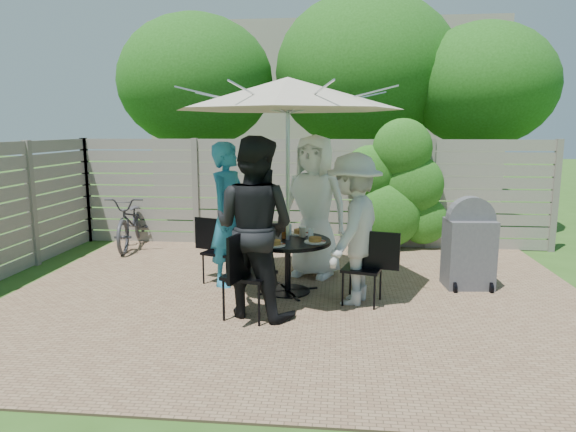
# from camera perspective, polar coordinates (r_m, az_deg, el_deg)

# --- Properties ---
(backyard_envelope) EXTENTS (60.00, 60.00, 5.00)m
(backyard_envelope) POSITION_cam_1_polar(r_m,az_deg,el_deg) (16.00, 4.40, 11.82)
(backyard_envelope) COLOR #30561B
(backyard_envelope) RESTS_ON ground
(patio_table) EXTENTS (1.32, 1.32, 0.68)m
(patio_table) POSITION_cam_1_polar(r_m,az_deg,el_deg) (6.30, -0.03, -4.46)
(patio_table) COLOR black
(patio_table) RESTS_ON ground
(umbrella) EXTENTS (3.43, 3.43, 2.60)m
(umbrella) POSITION_cam_1_polar(r_m,az_deg,el_deg) (6.12, -0.03, 13.43)
(umbrella) COLOR silver
(umbrella) RESTS_ON ground
(chair_back) EXTENTS (0.51, 0.64, 0.84)m
(chair_back) POSITION_cam_1_polar(r_m,az_deg,el_deg) (7.21, 3.28, -4.47)
(chair_back) COLOR black
(chair_back) RESTS_ON ground
(person_back) EXTENTS (1.10, 0.90, 1.94)m
(person_back) POSITION_cam_1_polar(r_m,az_deg,el_deg) (6.95, 2.92, 1.03)
(person_back) COLOR white
(person_back) RESTS_ON ground
(chair_left) EXTENTS (0.66, 0.53, 0.86)m
(chair_left) POSITION_cam_1_polar(r_m,az_deg,el_deg) (6.81, -7.40, -5.32)
(chair_left) COLOR black
(chair_left) RESTS_ON ground
(person_left) EXTENTS (0.65, 0.79, 1.85)m
(person_left) POSITION_cam_1_polar(r_m,az_deg,el_deg) (6.60, -6.54, 0.14)
(person_left) COLOR teal
(person_left) RESTS_ON ground
(chair_front) EXTENTS (0.58, 0.75, 0.98)m
(chair_front) POSITION_cam_1_polar(r_m,az_deg,el_deg) (5.53, -4.38, -8.48)
(chair_front) COLOR black
(chair_front) RESTS_ON ground
(person_front) EXTENTS (1.14, 1.01, 1.95)m
(person_front) POSITION_cam_1_polar(r_m,az_deg,el_deg) (5.47, -3.78, -1.32)
(person_front) COLOR black
(person_front) RESTS_ON ground
(chair_right) EXTENTS (0.67, 0.51, 0.87)m
(chair_right) POSITION_cam_1_polar(r_m,az_deg,el_deg) (6.02, 8.36, -7.33)
(chair_right) COLOR black
(chair_right) RESTS_ON ground
(person_right) EXTENTS (1.00, 1.29, 1.75)m
(person_right) POSITION_cam_1_polar(r_m,az_deg,el_deg) (5.91, 7.25, -1.49)
(person_right) COLOR #B5B4B0
(person_right) RESTS_ON ground
(plate_back) EXTENTS (0.26, 0.26, 0.06)m
(plate_back) POSITION_cam_1_polar(r_m,az_deg,el_deg) (6.57, 1.33, -1.82)
(plate_back) COLOR white
(plate_back) RESTS_ON patio_table
(plate_left) EXTENTS (0.26, 0.26, 0.06)m
(plate_left) POSITION_cam_1_polar(r_m,az_deg,el_deg) (6.41, -2.94, -2.12)
(plate_left) COLOR white
(plate_left) RESTS_ON patio_table
(plate_front) EXTENTS (0.26, 0.26, 0.06)m
(plate_front) POSITION_cam_1_polar(r_m,az_deg,el_deg) (5.93, -1.53, -3.08)
(plate_front) COLOR white
(plate_front) RESTS_ON patio_table
(plate_right) EXTENTS (0.26, 0.26, 0.06)m
(plate_right) POSITION_cam_1_polar(r_m,az_deg,el_deg) (6.10, 3.03, -2.72)
(plate_right) COLOR white
(plate_right) RESTS_ON patio_table
(glass_back) EXTENTS (0.07, 0.07, 0.14)m
(glass_back) POSITION_cam_1_polar(r_m,az_deg,el_deg) (6.51, 0.12, -1.51)
(glass_back) COLOR silver
(glass_back) RESTS_ON patio_table
(glass_left) EXTENTS (0.07, 0.07, 0.14)m
(glass_left) POSITION_cam_1_polar(r_m,az_deg,el_deg) (6.26, -2.59, -1.98)
(glass_left) COLOR silver
(glass_left) RESTS_ON patio_table
(glass_right) EXTENTS (0.07, 0.07, 0.14)m
(glass_right) POSITION_cam_1_polar(r_m,az_deg,el_deg) (6.23, 2.55, -2.04)
(glass_right) COLOR silver
(glass_right) RESTS_ON patio_table
(syrup_jug) EXTENTS (0.09, 0.09, 0.16)m
(syrup_jug) POSITION_cam_1_polar(r_m,az_deg,el_deg) (6.31, -0.32, -1.79)
(syrup_jug) COLOR #59280C
(syrup_jug) RESTS_ON patio_table
(coffee_cup) EXTENTS (0.08, 0.08, 0.12)m
(coffee_cup) POSITION_cam_1_polar(r_m,az_deg,el_deg) (6.40, 1.63, -1.81)
(coffee_cup) COLOR #C6B293
(coffee_cup) RESTS_ON patio_table
(bicycle) EXTENTS (0.86, 1.81, 0.91)m
(bicycle) POSITION_cam_1_polar(r_m,az_deg,el_deg) (9.14, -16.92, -0.54)
(bicycle) COLOR #333338
(bicycle) RESTS_ON ground
(bbq_grill) EXTENTS (0.61, 0.49, 1.18)m
(bbq_grill) POSITION_cam_1_polar(r_m,az_deg,el_deg) (6.88, 19.46, -3.27)
(bbq_grill) COLOR #545459
(bbq_grill) RESTS_ON ground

